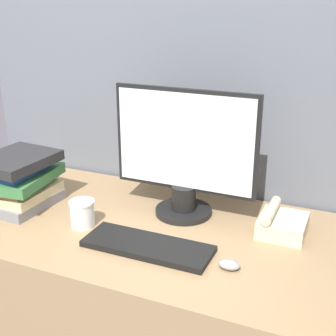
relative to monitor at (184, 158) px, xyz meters
name	(u,v)px	position (x,y,z in m)	size (l,w,h in m)	color
cubicle_panel_rear	(201,157)	(-0.03, 0.27, -0.09)	(2.02, 0.04, 1.71)	slate
desk	(160,314)	(-0.03, -0.15, -0.58)	(1.62, 0.76, 0.72)	#937551
monitor	(184,158)	(0.00, 0.00, 0.00)	(0.54, 0.21, 0.47)	black
keyboard	(148,246)	(-0.01, -0.29, -0.21)	(0.42, 0.15, 0.02)	black
mouse	(229,265)	(0.26, -0.30, -0.21)	(0.07, 0.05, 0.03)	gray
coffee_cup	(82,213)	(-0.29, -0.24, -0.17)	(0.09, 0.09, 0.10)	white
book_stack	(19,181)	(-0.61, -0.19, -0.12)	(0.27, 0.32, 0.21)	slate
desk_telephone	(281,224)	(0.37, -0.01, -0.18)	(0.16, 0.18, 0.10)	beige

